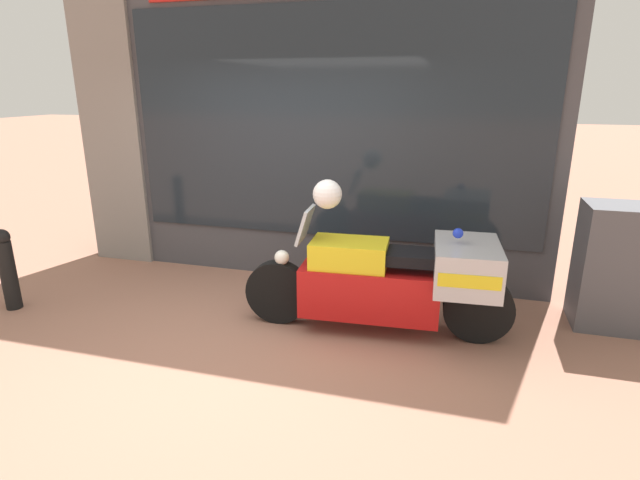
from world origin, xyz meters
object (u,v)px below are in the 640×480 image
(paramedic_motorcycle, at_px, (397,279))
(street_bollard, at_px, (7,268))
(white_helmet, at_px, (327,194))
(utility_cabinet, at_px, (632,268))

(paramedic_motorcycle, relative_size, street_bollard, 2.92)
(white_helmet, xyz_separation_m, street_bollard, (-3.21, -0.49, -0.84))
(street_bollard, bearing_deg, utility_cabinet, 11.89)
(utility_cabinet, bearing_deg, white_helmet, -164.43)
(utility_cabinet, relative_size, street_bollard, 1.39)
(utility_cabinet, distance_m, street_bollard, 6.05)
(paramedic_motorcycle, height_order, utility_cabinet, utility_cabinet)
(paramedic_motorcycle, bearing_deg, white_helmet, -0.00)
(paramedic_motorcycle, xyz_separation_m, utility_cabinet, (2.07, 0.71, 0.05))
(white_helmet, distance_m, street_bollard, 3.35)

